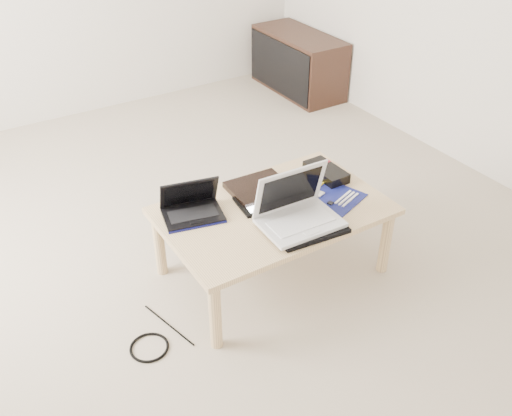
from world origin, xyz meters
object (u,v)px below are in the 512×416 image
media_cabinet (298,63)px  netbook (192,208)px  gpu_box (326,172)px  coffee_table (273,217)px  white_laptop (297,211)px

media_cabinet → netbook: (-1.90, -1.78, 0.19)m
netbook → gpu_box: size_ratio=1.26×
coffee_table → white_laptop: 0.21m
coffee_table → netbook: netbook is taller
coffee_table → gpu_box: gpu_box is taller
coffee_table → media_cabinet: size_ratio=1.22×
media_cabinet → coffee_table: bearing=-128.3°
white_laptop → gpu_box: (0.39, 0.27, -0.05)m
coffee_table → gpu_box: 0.43m
white_laptop → gpu_box: bearing=35.3°
white_laptop → gpu_box: size_ratio=1.48×
media_cabinet → netbook: 2.61m
coffee_table → gpu_box: (0.41, 0.11, 0.08)m
media_cabinet → white_laptop: size_ratio=2.39×
media_cabinet → white_laptop: bearing=-125.7°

